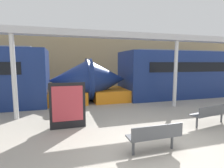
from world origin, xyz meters
The scene contains 10 objects.
ground_plane centered at (0.00, 0.00, 0.00)m, with size 60.00×60.00×0.00m, color #A8A093.
station_wall centered at (0.00, 12.12, 2.50)m, with size 56.00×0.20×5.00m, color tan.
train_left centered at (6.93, 6.98, 1.51)m, with size 15.92×2.93×3.20m.
bench_near centered at (-0.29, 0.18, 0.49)m, with size 1.45×0.46×0.79m.
bench_far centered at (2.81, 1.40, 0.50)m, with size 1.83×0.74×0.79m.
trash_bin centered at (-2.51, 2.96, 0.48)m, with size 0.60×0.60×0.95m.
poster_board centered at (-2.39, 2.60, 0.84)m, with size 1.25×0.07×1.66m.
support_column_near centered at (3.26, 4.30, 1.75)m, with size 0.19×0.19×3.49m, color silver.
support_column_far centered at (-4.44, 4.30, 1.75)m, with size 0.19×0.19×3.49m, color silver.
canopy_beam centered at (3.26, 4.30, 3.63)m, with size 28.00×0.60×0.28m, color #B7B7BC.
Camera 1 is at (-2.56, -3.66, 2.33)m, focal length 28.00 mm.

